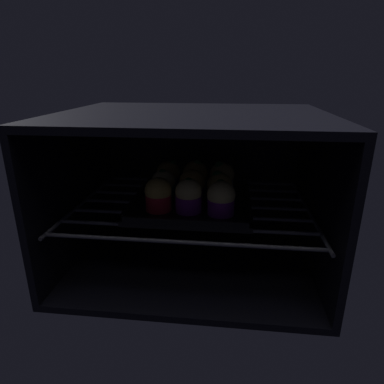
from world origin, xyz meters
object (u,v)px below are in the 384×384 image
baking_tray (192,203)px  muffin_row0_col1 (188,196)px  muffin_row1_col0 (163,186)px  muffin_row0_col2 (221,198)px  muffin_row1_col2 (219,188)px  muffin_row0_col0 (158,195)px  muffin_row1_col1 (193,186)px  muffin_row2_col1 (197,177)px  muffin_row2_col2 (222,178)px  muffin_row2_col0 (168,176)px

baking_tray → muffin_row0_col1: size_ratio=3.56×
muffin_row1_col0 → muffin_row0_col2: bearing=-28.2°
muffin_row0_col2 → muffin_row1_col2: same height
muffin_row0_col0 → muffin_row1_col1: 9.54cm
muffin_row0_col1 → muffin_row2_col1: size_ratio=0.93×
muffin_row0_col1 → muffin_row0_col2: 7.23cm
muffin_row1_col1 → muffin_row2_col1: muffin_row2_col1 is taller
muffin_row1_col1 → muffin_row2_col2: bearing=45.8°
baking_tray → muffin_row2_col1: bearing=86.9°
baking_tray → muffin_row2_col1: size_ratio=3.30×
baking_tray → muffin_row1_col1: muffin_row1_col1 is taller
muffin_row1_col0 → baking_tray: bearing=-2.5°
muffin_row1_col2 → muffin_row2_col1: (-6.02, 6.99, 0.47)cm
muffin_row0_col1 → muffin_row2_col2: size_ratio=0.94×
muffin_row0_col0 → muffin_row2_col0: muffin_row2_col0 is taller
muffin_row0_col2 → muffin_row1_col2: 6.88cm
muffin_row1_col2 → muffin_row2_col2: bearing=87.2°
muffin_row0_col2 → muffin_row2_col1: muffin_row2_col1 is taller
baking_tray → muffin_row0_col2: bearing=-45.5°
muffin_row2_col1 → muffin_row1_col2: bearing=-49.2°
muffin_row0_col0 → muffin_row2_col0: 13.33cm
muffin_row1_col0 → muffin_row1_col1: (7.08, -0.06, 0.23)cm
muffin_row0_col0 → muffin_row1_col0: size_ratio=0.98×
muffin_row0_col0 → muffin_row1_col1: (6.88, 6.61, 0.07)cm
muffin_row0_col1 → muffin_row2_col2: 15.04cm
muffin_row2_col0 → muffin_row2_col1: bearing=-1.7°
muffin_row0_col0 → muffin_row0_col1: (6.40, -0.07, 0.00)cm
muffin_row0_col2 → muffin_row2_col0: muffin_row2_col0 is taller
muffin_row0_col0 → muffin_row0_col1: muffin_row0_col1 is taller
muffin_row0_col0 → muffin_row0_col1: bearing=-0.7°
baking_tray → muffin_row2_col1: (0.36, 6.73, 4.39)cm
muffin_row0_col0 → muffin_row1_col2: (13.00, 6.12, -0.15)cm
muffin_row1_col1 → muffin_row0_col0: bearing=-136.1°
muffin_row0_col2 → muffin_row2_col1: bearing=115.6°
baking_tray → muffin_row0_col0: size_ratio=3.67×
muffin_row0_col1 → muffin_row2_col0: muffin_row2_col0 is taller
muffin_row0_col0 → muffin_row2_col0: size_ratio=0.95×
baking_tray → muffin_row2_col0: muffin_row2_col0 is taller
muffin_row0_col1 → muffin_row1_col0: (-6.60, 6.75, -0.16)cm
muffin_row0_col0 → muffin_row1_col0: bearing=91.7°
muffin_row1_col0 → muffin_row2_col0: muffin_row2_col0 is taller
muffin_row1_col1 → muffin_row0_col2: bearing=-47.5°
muffin_row0_col2 → muffin_row2_col2: (-0.25, 14.00, 0.26)cm
muffin_row2_col1 → muffin_row2_col2: same height
muffin_row0_col0 → baking_tray: bearing=43.9°
muffin_row0_col1 → muffin_row1_col2: (6.59, 6.20, -0.15)cm
muffin_row1_col2 → muffin_row2_col1: size_ratio=0.91×
muffin_row0_col2 → muffin_row1_col2: bearing=95.1°
muffin_row0_col1 → muffin_row2_col2: (6.95, 13.34, 0.23)cm
muffin_row0_col1 → muffin_row1_col1: size_ratio=1.01×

